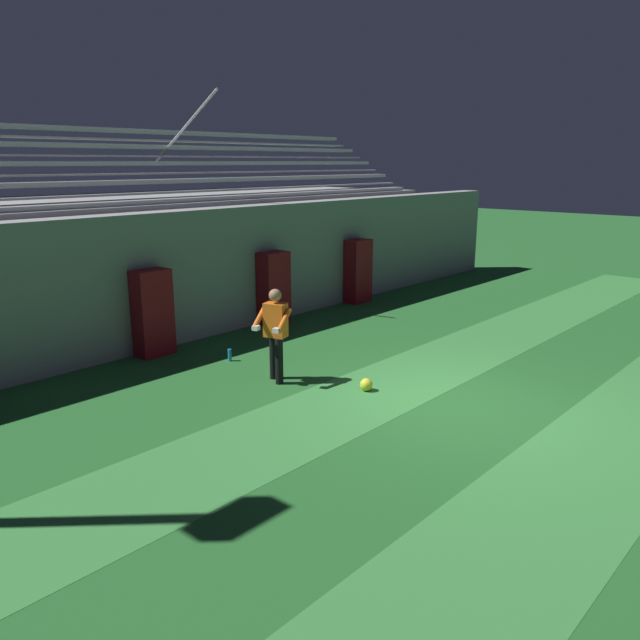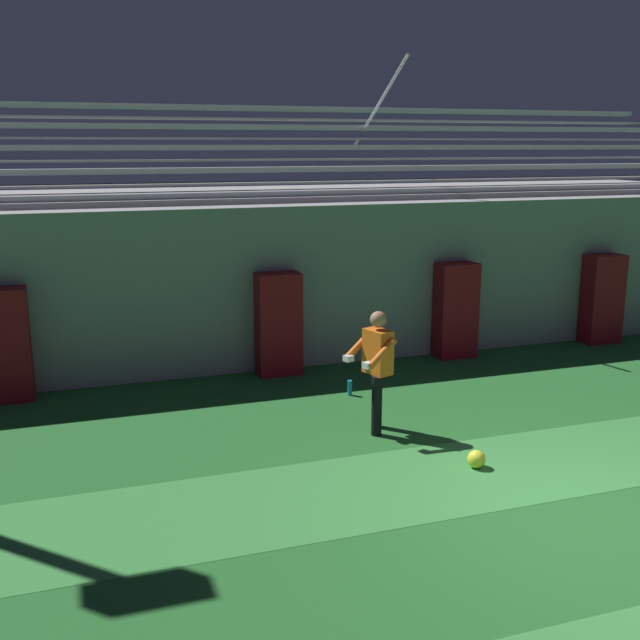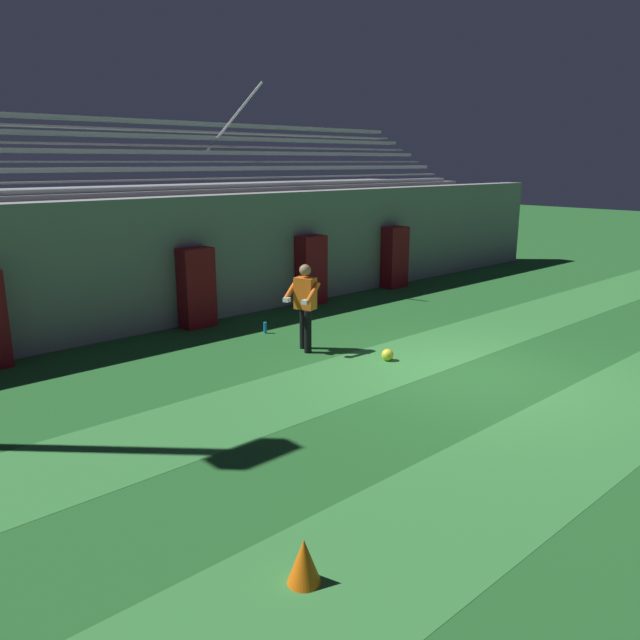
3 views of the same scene
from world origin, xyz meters
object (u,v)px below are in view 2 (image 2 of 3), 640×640
Objects in this scene: water_bottle at (350,388)px; goalkeeper at (377,364)px; soccer_ball at (476,459)px; padding_pillar_gate_right at (456,310)px; padding_pillar_far_right at (602,299)px; padding_pillar_gate_left at (279,324)px; padding_pillar_far_left at (5,345)px.

goalkeeper is at bearing -97.63° from water_bottle.
water_bottle reaches higher than soccer_ball.
padding_pillar_far_right is (3.22, 0.00, 0.00)m from padding_pillar_gate_right.
water_bottle is at bearing 82.37° from goalkeeper.
padding_pillar_gate_left is 4.67m from soccer_ball.
padding_pillar_gate_right reaches higher than water_bottle.
padding_pillar_far_right is at bearing 0.00° from padding_pillar_gate_left.
padding_pillar_far_left is 7.23× the size of water_bottle.
padding_pillar_gate_left is at bearing 105.40° from soccer_ball.
padding_pillar_gate_right is 7.61m from padding_pillar_far_left.
padding_pillar_gate_right and padding_pillar_far_right have the same top height.
padding_pillar_far_right is at bearing 13.94° from water_bottle.
soccer_ball is (-5.33, -4.44, -0.76)m from padding_pillar_far_right.
soccer_ball is (5.49, -4.44, -0.76)m from padding_pillar_far_left.
padding_pillar_gate_right is 1.00× the size of padding_pillar_far_left.
padding_pillar_far_right is 7.23× the size of water_bottle.
soccer_ball is at bearing -65.09° from goalkeeper.
water_bottle is (0.20, 1.51, -0.83)m from goalkeeper.
soccer_ball is 3.04m from water_bottle.
padding_pillar_far_right is at bearing 39.80° from soccer_ball.
padding_pillar_gate_right is (3.34, 0.00, 0.00)m from padding_pillar_gate_left.
water_bottle is (-0.49, 3.00, 0.01)m from soccer_ball.
padding_pillar_far_left is 5.26m from water_bottle.
padding_pillar_gate_right is at bearing 180.00° from padding_pillar_far_right.
padding_pillar_gate_right is 1.04× the size of goalkeeper.
padding_pillar_far_right is (6.56, 0.00, 0.00)m from padding_pillar_gate_left.
padding_pillar_far_right is 1.04× the size of goalkeeper.
padding_pillar_far_right reaches higher than soccer_ball.
padding_pillar_gate_left is at bearing 100.22° from goalkeeper.
padding_pillar_gate_right is at bearing 0.00° from padding_pillar_far_left.
goalkeeper is 6.96× the size of water_bottle.
padding_pillar_far_right is (10.82, 0.00, 0.00)m from padding_pillar_far_left.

